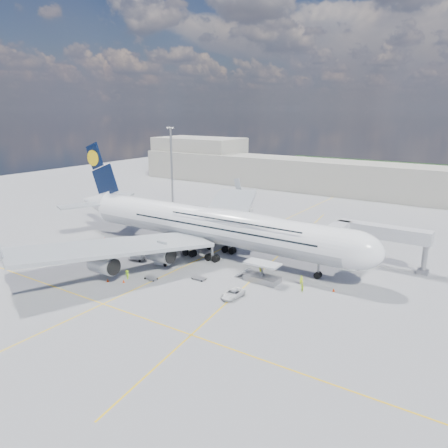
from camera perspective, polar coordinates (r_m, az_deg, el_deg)
The scene contains 31 objects.
ground at distance 88.25m, azimuth -5.69°, elevation -5.73°, with size 300.00×300.00×0.00m, color gray.
taxi_line_main at distance 88.25m, azimuth -5.69°, elevation -5.73°, with size 0.25×220.00×0.01m, color yellow.
taxi_line_cross at distance 75.12m, azimuth -15.52°, elevation -10.02°, with size 120.00×0.25×0.01m, color yellow.
taxi_line_diag at distance 88.75m, azimuth 5.51°, elevation -5.60°, with size 0.25×100.00×0.01m, color yellow.
airliner at distance 93.57m, azimuth -1.81°, elevation -0.05°, with size 77.26×79.15×23.71m.
jet_bridge at distance 90.85m, azimuth 17.76°, elevation -1.24°, with size 18.80×12.10×8.50m.
cargo_loader at distance 81.21m, azimuth 4.90°, elevation -6.63°, with size 8.53×3.20×3.67m.
light_mast at distance 143.95m, azimuth -6.87°, elevation 7.67°, with size 3.00×0.70×25.50m.
terminal at distance 169.01m, azimuth 15.15°, elevation 5.85°, with size 180.00×16.00×12.00m, color #B2AD9E.
hangar at distance 205.74m, azimuth -3.26°, elevation 8.70°, with size 40.00×22.00×18.00m, color #B2AD9E.
dolly_row_a at distance 89.27m, azimuth -14.50°, elevation -5.20°, with size 3.12×1.77×1.93m.
dolly_row_b at distance 93.70m, azimuth -11.29°, elevation -3.98°, with size 3.76×2.87×2.12m.
dolly_row_c at distance 98.29m, azimuth -14.45°, elevation -3.75°, with size 3.53×2.31×0.48m.
dolly_back at distance 104.46m, azimuth -18.61°, elevation -2.66°, with size 2.80×1.81×1.65m.
dolly_nose_far at distance 82.15m, azimuth -3.30°, elevation -7.05°, with size 2.73×1.47×0.40m.
dolly_nose_near at distance 83.09m, azimuth -9.52°, elevation -6.99°, with size 2.91×2.23×0.38m.
baggage_tug at distance 90.26m, azimuth -8.00°, elevation -4.74°, with size 3.43×2.21×1.98m.
catering_truck_inner at distance 122.74m, azimuth -0.44°, elevation 1.04°, with size 6.01×2.89×3.46m.
catering_truck_outer at distance 129.19m, azimuth 2.31°, elevation 1.79°, with size 6.66×3.40×3.80m.
service_van at distance 74.47m, azimuth 1.14°, elevation -9.10°, with size 2.28×4.94×1.37m, color silver.
crew_nose at distance 80.36m, azimuth 10.08°, elevation -7.30°, with size 0.68×0.44×1.85m, color #D4FC1A.
crew_loader at distance 77.68m, azimuth 10.15°, elevation -8.22°, with size 0.76×0.59×1.55m, color #B0E217.
crew_wing at distance 96.47m, azimuth -17.32°, elevation -3.93°, with size 1.15×0.48×1.96m, color #96DD17.
crew_van at distance 84.57m, azimuth 4.77°, elevation -6.06°, with size 0.79×0.51×1.62m, color #C3DB17.
crew_tug at distance 84.00m, azimuth -12.54°, elevation -6.47°, with size 1.14×0.65×1.76m, color #A9EF19.
cone_nose at distance 79.32m, azimuth 14.14°, elevation -8.34°, with size 0.47×0.47×0.60m.
cone_wing_left_inner at distance 111.80m, azimuth -3.67°, elevation -1.11°, with size 0.40×0.40×0.51m.
cone_wing_left_outer at distance 122.95m, azimuth 3.06°, elevation 0.40°, with size 0.47×0.47×0.60m.
cone_wing_right_inner at distance 82.76m, azimuth -12.98°, elevation -7.28°, with size 0.44×0.44×0.56m.
cone_wing_right_outer at distance 83.77m, azimuth -14.95°, elevation -7.14°, with size 0.44×0.44×0.56m.
cone_tail at distance 110.36m, azimuth -15.34°, elevation -1.82°, with size 0.43×0.43×0.54m.
Camera 1 is at (52.81, -63.60, 30.88)m, focal length 35.00 mm.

